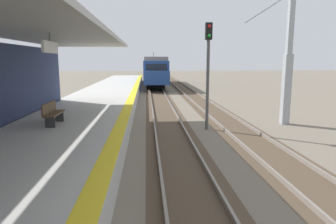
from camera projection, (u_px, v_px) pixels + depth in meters
station_platform at (72, 129)px, 13.04m from camera, size 5.00×80.00×0.91m
track_pair_nearest_platform at (166, 119)px, 17.35m from camera, size 2.34×120.00×0.16m
track_pair_middle at (224, 119)px, 17.59m from camera, size 2.34×120.00×0.16m
approaching_train at (154, 70)px, 41.59m from camera, size 2.93×19.60×4.76m
rail_signal_post at (208, 65)px, 14.53m from camera, size 0.32×0.34×5.20m
catenary_pylon_far_side at (283, 57)px, 15.72m from camera, size 5.00×0.40×7.50m
platform_bench at (52, 113)px, 11.85m from camera, size 0.45×1.60×0.88m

